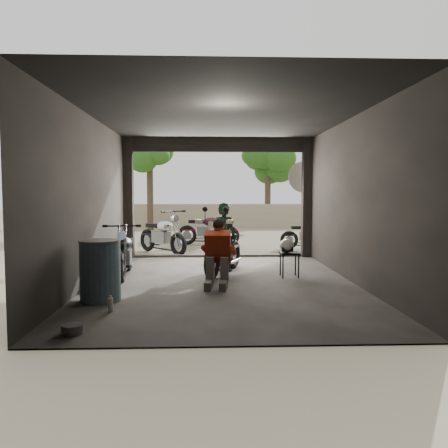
{
  "coord_description": "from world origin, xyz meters",
  "views": [
    {
      "loc": [
        -0.29,
        -8.28,
        1.73
      ],
      "look_at": [
        0.05,
        0.6,
        1.11
      ],
      "focal_mm": 35.0,
      "sensor_mm": 36.0,
      "label": 1
    }
  ],
  "objects": [
    {
      "name": "stool",
      "position": [
        1.39,
        0.53,
        0.45
      ],
      "size": [
        0.38,
        0.38,
        0.53
      ],
      "rotation": [
        0.0,
        0.0,
        -0.16
      ],
      "color": "black",
      "rests_on": "ground"
    },
    {
      "name": "tree_right",
      "position": [
        2.8,
        14.0,
        3.56
      ],
      "size": [
        2.2,
        2.2,
        5.0
      ],
      "color": "#382B1E",
      "rests_on": "ground"
    },
    {
      "name": "oil_drum",
      "position": [
        -2.0,
        -1.34,
        0.49
      ],
      "size": [
        0.74,
        0.74,
        0.98
      ],
      "primitive_type": "cylinder",
      "rotation": [
        0.0,
        0.0,
        -0.18
      ],
      "color": "#3C5465",
      "rests_on": "ground"
    },
    {
      "name": "helmet",
      "position": [
        1.33,
        0.52,
        0.67
      ],
      "size": [
        0.39,
        0.4,
        0.28
      ],
      "primitive_type": "ellipsoid",
      "rotation": [
        0.0,
        0.0,
        -0.4
      ],
      "color": "silver",
      "rests_on": "stool"
    },
    {
      "name": "main_bike",
      "position": [
        0.05,
        1.01,
        0.61
      ],
      "size": [
        1.37,
        1.97,
        1.22
      ],
      "primitive_type": null,
      "rotation": [
        0.0,
        0.0,
        -0.38
      ],
      "color": "beige",
      "rests_on": "ground"
    },
    {
      "name": "outside_bike_c",
      "position": [
        2.88,
        5.12,
        0.54
      ],
      "size": [
        1.62,
        0.74,
        1.07
      ],
      "primitive_type": null,
      "rotation": [
        0.0,
        0.0,
        1.52
      ],
      "color": "black",
      "rests_on": "ground"
    },
    {
      "name": "outside_bike_b",
      "position": [
        -0.27,
        6.24,
        0.63
      ],
      "size": [
        1.98,
        1.21,
        1.25
      ],
      "primitive_type": null,
      "rotation": [
        0.0,
        0.0,
        1.31
      ],
      "color": "#360D15",
      "rests_on": "ground"
    },
    {
      "name": "outside_bike_a",
      "position": [
        -1.59,
        4.26,
        0.63
      ],
      "size": [
        1.82,
        1.9,
        1.26
      ],
      "primitive_type": null,
      "rotation": [
        0.0,
        0.0,
        0.74
      ],
      "color": "black",
      "rests_on": "ground"
    },
    {
      "name": "tree_left",
      "position": [
        -3.0,
        12.5,
        3.99
      ],
      "size": [
        2.2,
        2.2,
        5.6
      ],
      "color": "#382B1E",
      "rests_on": "ground"
    },
    {
      "name": "boundary_wall",
      "position": [
        0.0,
        14.0,
        0.6
      ],
      "size": [
        18.0,
        0.3,
        1.2
      ],
      "primitive_type": "cube",
      "color": "gray",
      "rests_on": "ground"
    },
    {
      "name": "garage",
      "position": [
        0.0,
        0.55,
        1.28
      ],
      "size": [
        7.0,
        7.13,
        3.2
      ],
      "color": "#2D2B28",
      "rests_on": "ground"
    },
    {
      "name": "sign_post",
      "position": [
        2.4,
        3.85,
        1.8
      ],
      "size": [
        0.88,
        0.08,
        2.63
      ],
      "rotation": [
        0.0,
        0.0,
        -0.32
      ],
      "color": "black",
      "rests_on": "ground"
    },
    {
      "name": "rider",
      "position": [
        0.07,
        1.28,
        0.77
      ],
      "size": [
        0.66,
        0.57,
        1.53
      ],
      "primitive_type": "imported",
      "rotation": [
        0.0,
        0.0,
        2.69
      ],
      "color": "black",
      "rests_on": "ground"
    },
    {
      "name": "ground",
      "position": [
        0.0,
        0.0,
        0.0
      ],
      "size": [
        80.0,
        80.0,
        0.0
      ],
      "primitive_type": "plane",
      "color": "#7A6D56",
      "rests_on": "ground"
    },
    {
      "name": "mechanic",
      "position": [
        -0.11,
        -0.39,
        0.61
      ],
      "size": [
        0.72,
        0.92,
        1.22
      ],
      "primitive_type": null,
      "rotation": [
        0.0,
        0.0,
        -0.13
      ],
      "color": "#9F3215",
      "rests_on": "ground"
    },
    {
      "name": "left_bike",
      "position": [
        -2.0,
        0.74,
        0.56
      ],
      "size": [
        0.81,
        1.71,
        1.12
      ],
      "primitive_type": null,
      "rotation": [
        0.0,
        0.0,
        0.08
      ],
      "color": "black",
      "rests_on": "ground"
    }
  ]
}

